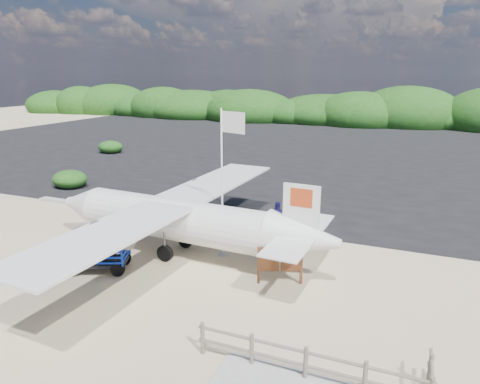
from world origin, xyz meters
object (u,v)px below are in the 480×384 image
object	(u,v)px
flagpole	(223,254)
crew_a	(164,217)
crew_b	(206,208)
signboard	(279,283)
crew_c	(278,220)
baggage_cart	(99,270)

from	to	relation	value
flagpole	crew_a	distance (m)	3.93
crew_b	flagpole	bearing A→B (deg)	125.90
flagpole	crew_b	size ratio (longest dim) A/B	3.87
signboard	crew_b	xyz separation A→B (m)	(-5.65, 5.08, 0.83)
flagpole	crew_c	bearing A→B (deg)	59.31
signboard	crew_c	world-z (taller)	crew_c
crew_a	crew_b	bearing A→B (deg)	-131.18
baggage_cart	crew_b	xyz separation A→B (m)	(1.56, 6.76, 0.83)
crew_a	signboard	bearing A→B (deg)	142.51
crew_c	baggage_cart	bearing A→B (deg)	31.50
crew_b	crew_c	world-z (taller)	crew_c
flagpole	crew_a	bearing A→B (deg)	163.14
baggage_cart	flagpole	bearing A→B (deg)	17.04
baggage_cart	crew_b	distance (m)	6.99
crew_a	crew_c	size ratio (longest dim) A/B	1.00
crew_c	flagpole	bearing A→B (deg)	44.03
flagpole	crew_b	xyz separation A→B (m)	(-2.52, 3.44, 0.83)
crew_a	crew_b	xyz separation A→B (m)	(1.13, 2.34, -0.10)
signboard	crew_b	bearing A→B (deg)	117.65
signboard	crew_c	bearing A→B (deg)	88.01
baggage_cart	crew_c	size ratio (longest dim) A/B	1.39
flagpole	signboard	world-z (taller)	flagpole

